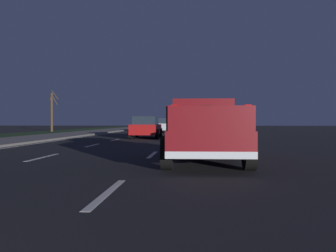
% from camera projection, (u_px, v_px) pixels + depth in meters
% --- Properties ---
extents(ground, '(144.00, 144.00, 0.00)m').
position_uv_depth(ground, '(152.00, 136.00, 27.36)').
color(ground, black).
extents(sidewalk_shoulder, '(108.00, 4.00, 0.12)m').
position_uv_depth(sidewalk_shoulder, '(61.00, 135.00, 27.86)').
color(sidewalk_shoulder, slate).
rests_on(sidewalk_shoulder, ground).
extents(grass_verge, '(108.00, 6.00, 0.01)m').
position_uv_depth(grass_verge, '(2.00, 136.00, 28.20)').
color(grass_verge, '#1E3819').
rests_on(grass_verge, ground).
extents(lane_markings, '(108.00, 7.04, 0.01)m').
position_uv_depth(lane_markings, '(123.00, 135.00, 31.03)').
color(lane_markings, silver).
rests_on(lane_markings, ground).
extents(pickup_truck, '(5.46, 2.36, 1.87)m').
position_uv_depth(pickup_truck, '(204.00, 128.00, 10.17)').
color(pickup_truck, maroon).
rests_on(pickup_truck, ground).
extents(sedan_blue, '(4.42, 2.05, 1.54)m').
position_uv_depth(sedan_blue, '(201.00, 128.00, 20.71)').
color(sedan_blue, navy).
rests_on(sedan_blue, ground).
extents(sedan_silver, '(4.42, 2.06, 1.54)m').
position_uv_depth(sedan_silver, '(165.00, 125.00, 37.08)').
color(sedan_silver, '#B2B5BA').
rests_on(sedan_silver, ground).
extents(sedan_red, '(4.41, 2.03, 1.54)m').
position_uv_depth(sedan_red, '(146.00, 127.00, 24.63)').
color(sedan_red, maroon).
rests_on(sedan_red, ground).
extents(bare_tree_far, '(1.44, 0.97, 4.89)m').
position_uv_depth(bare_tree_far, '(52.00, 111.00, 40.46)').
color(bare_tree_far, '#423323').
rests_on(bare_tree_far, ground).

